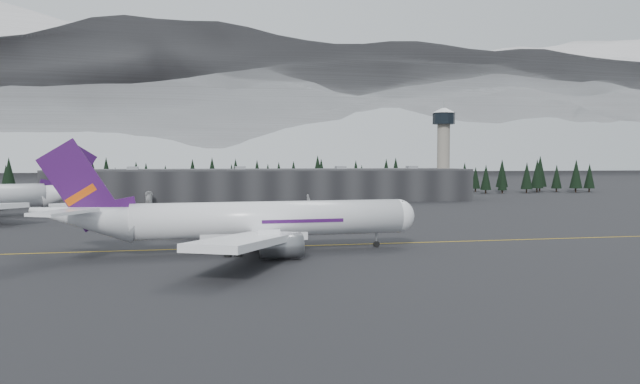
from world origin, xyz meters
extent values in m
plane|color=black|center=(0.00, 0.00, 0.00)|extent=(1400.00, 1400.00, 0.00)
cube|color=gold|center=(0.00, -2.00, 0.01)|extent=(400.00, 0.40, 0.02)
cube|color=black|center=(0.00, 125.00, 6.00)|extent=(160.00, 30.00, 12.00)
cube|color=#333335|center=(0.00, 125.00, 12.30)|extent=(160.00, 30.00, 0.60)
cylinder|color=gray|center=(75.00, 128.00, 16.00)|extent=(5.20, 5.20, 32.00)
cylinder|color=black|center=(75.00, 128.00, 33.25)|extent=(9.20, 9.20, 4.50)
cone|color=silver|center=(75.00, 128.00, 36.70)|extent=(10.00, 10.00, 2.00)
cube|color=black|center=(0.00, 162.00, 7.50)|extent=(360.00, 20.00, 15.00)
cylinder|color=white|center=(-14.60, -7.35, 5.76)|extent=(48.43, 8.37, 6.29)
sphere|color=white|center=(9.48, -6.31, 5.76)|extent=(6.29, 6.29, 6.29)
cone|color=white|center=(-46.01, -8.71, 6.71)|extent=(17.86, 7.04, 9.10)
cube|color=white|center=(-21.58, 8.60, 4.09)|extent=(22.12, 29.55, 2.69)
cylinder|color=gray|center=(-15.05, 3.12, 2.31)|extent=(6.98, 4.27, 3.98)
cube|color=white|center=(-20.18, -23.85, 4.09)|extent=(20.21, 30.11, 2.69)
cylinder|color=gray|center=(-14.15, -17.82, 2.31)|extent=(6.98, 4.27, 3.98)
cube|color=#39104E|center=(-46.53, -8.73, 12.05)|extent=(13.28, 1.10, 15.61)
cube|color=#D34B0C|center=(-46.32, -8.73, 10.48)|extent=(5.13, 0.81, 3.84)
cube|color=white|center=(-48.37, -2.52, 8.17)|extent=(10.17, 12.26, 0.52)
cube|color=white|center=(-47.83, -15.08, 8.17)|extent=(9.51, 12.40, 0.52)
cylinder|color=black|center=(5.29, -6.49, 1.57)|extent=(0.52, 0.52, 3.14)
cylinder|color=black|center=(-22.13, -2.96, 1.57)|extent=(0.52, 0.52, 3.14)
cylinder|color=black|center=(-21.72, -12.38, 1.57)|extent=(0.52, 0.52, 3.14)
cone|color=white|center=(-63.67, 80.13, 7.06)|extent=(19.68, 12.75, 9.58)
cube|color=#2B0D3F|center=(-63.16, 80.33, 12.69)|extent=(13.26, 5.47, 16.43)
cube|color=#DB610C|center=(-63.36, 80.25, 11.03)|extent=(5.25, 2.48, 4.05)
cube|color=white|center=(-59.26, 74.72, 8.61)|extent=(12.54, 11.52, 0.55)
cube|color=white|center=(-63.95, 87.10, 8.61)|extent=(6.85, 12.78, 0.55)
imported|color=#BABABC|center=(-43.16, 107.00, 0.73)|extent=(3.54, 5.69, 1.47)
imported|color=silver|center=(13.05, 104.17, 0.64)|extent=(3.90, 1.91, 1.28)
camera|label=1|loc=(-28.26, -117.45, 16.35)|focal=35.00mm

